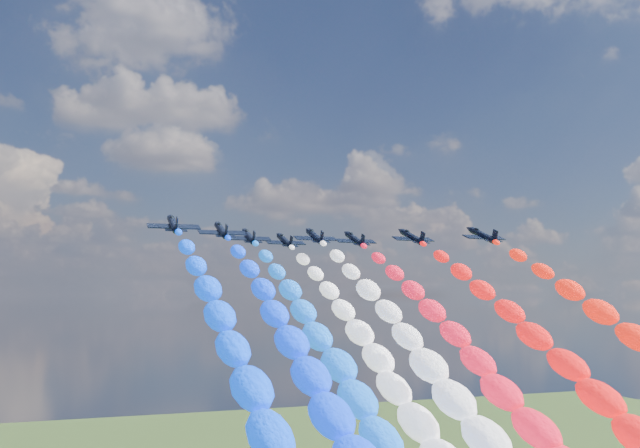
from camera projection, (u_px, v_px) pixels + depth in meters
name	position (u px, v px, depth m)	size (l,w,h in m)	color
jet_0	(173.00, 224.00, 132.50)	(8.96, 12.01, 2.65)	black
trail_0	(258.00, 439.00, 82.05)	(6.51, 100.20, 58.38)	#053DFF
jet_1	(222.00, 230.00, 145.32)	(8.96, 12.01, 2.65)	black
trail_1	(321.00, 420.00, 94.88)	(6.51, 100.20, 58.38)	#0835FF
jet_2	(249.00, 236.00, 160.42)	(8.96, 12.01, 2.65)	black
trail_2	(347.00, 403.00, 109.97)	(6.51, 100.20, 58.38)	blue
jet_3	(315.00, 236.00, 160.21)	(8.96, 12.01, 2.65)	black
trail_3	(443.00, 403.00, 109.76)	(6.51, 100.20, 58.38)	silver
jet_4	(285.00, 241.00, 173.01)	(8.96, 12.01, 2.65)	black
trail_4	(388.00, 392.00, 122.57)	(6.51, 100.20, 58.38)	white
jet_5	(355.00, 239.00, 168.18)	(8.96, 12.01, 2.65)	black
trail_5	(492.00, 396.00, 117.73)	(6.51, 100.20, 58.38)	red
jet_6	(412.00, 237.00, 161.82)	(8.96, 12.01, 2.65)	black
trail_6	(583.00, 401.00, 111.37)	(6.51, 100.20, 58.38)	red
jet_7	(483.00, 235.00, 157.31)	(8.96, 12.01, 2.65)	black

